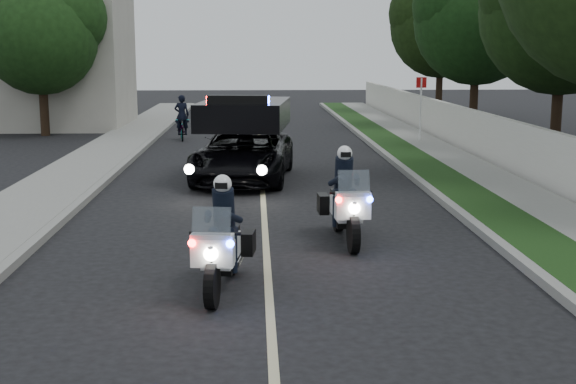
# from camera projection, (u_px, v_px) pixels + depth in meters

# --- Properties ---
(ground) EXTENTS (120.00, 120.00, 0.00)m
(ground) POSITION_uv_depth(u_px,v_px,m) (270.00, 307.00, 10.60)
(ground) COLOR black
(ground) RESTS_ON ground
(curb_right) EXTENTS (0.20, 60.00, 0.15)m
(curb_right) POSITION_uv_depth(u_px,v_px,m) (417.00, 180.00, 20.59)
(curb_right) COLOR gray
(curb_right) RESTS_ON ground
(grass_verge) EXTENTS (1.20, 60.00, 0.16)m
(grass_verge) POSITION_uv_depth(u_px,v_px,m) (443.00, 179.00, 20.62)
(grass_verge) COLOR #193814
(grass_verge) RESTS_ON ground
(sidewalk_right) EXTENTS (1.40, 60.00, 0.16)m
(sidewalk_right) POSITION_uv_depth(u_px,v_px,m) (492.00, 179.00, 20.67)
(sidewalk_right) COLOR gray
(sidewalk_right) RESTS_ON ground
(property_wall) EXTENTS (0.22, 60.00, 1.50)m
(property_wall) POSITION_uv_depth(u_px,v_px,m) (530.00, 154.00, 20.60)
(property_wall) COLOR beige
(property_wall) RESTS_ON ground
(curb_left) EXTENTS (0.20, 60.00, 0.15)m
(curb_left) POSITION_uv_depth(u_px,v_px,m) (104.00, 182.00, 20.24)
(curb_left) COLOR gray
(curb_left) RESTS_ON ground
(sidewalk_left) EXTENTS (2.00, 60.00, 0.16)m
(sidewalk_left) POSITION_uv_depth(u_px,v_px,m) (62.00, 182.00, 20.20)
(sidewalk_left) COLOR gray
(sidewalk_left) RESTS_ON ground
(building_far) EXTENTS (8.00, 6.00, 7.00)m
(building_far) POSITION_uv_depth(u_px,v_px,m) (36.00, 49.00, 35.11)
(building_far) COLOR #A8A396
(building_far) RESTS_ON ground
(lane_marking) EXTENTS (0.12, 50.00, 0.01)m
(lane_marking) POSITION_uv_depth(u_px,v_px,m) (262.00, 184.00, 20.43)
(lane_marking) COLOR #BFB78C
(lane_marking) RESTS_ON ground
(police_moto_left) EXTENTS (0.93, 2.05, 1.68)m
(police_moto_left) POSITION_uv_depth(u_px,v_px,m) (223.00, 290.00, 11.36)
(police_moto_left) COLOR silver
(police_moto_left) RESTS_ON ground
(police_moto_right) EXTENTS (0.82, 2.09, 1.75)m
(police_moto_right) POSITION_uv_depth(u_px,v_px,m) (345.00, 241.00, 14.26)
(police_moto_right) COLOR white
(police_moto_right) RESTS_ON ground
(police_suv) EXTENTS (2.95, 5.37, 2.49)m
(police_suv) POSITION_uv_depth(u_px,v_px,m) (244.00, 180.00, 20.97)
(police_suv) COLOR black
(police_suv) RESTS_ON ground
(bicycle) EXTENTS (0.76, 1.67, 0.85)m
(bicycle) POSITION_uv_depth(u_px,v_px,m) (182.00, 140.00, 30.47)
(bicycle) COLOR black
(bicycle) RESTS_ON ground
(cyclist) EXTENTS (0.58, 0.40, 1.56)m
(cyclist) POSITION_uv_depth(u_px,v_px,m) (182.00, 140.00, 30.47)
(cyclist) COLOR black
(cyclist) RESTS_ON ground
(sign_post) EXTENTS (0.43, 0.43, 2.56)m
(sign_post) POSITION_uv_depth(u_px,v_px,m) (420.00, 144.00, 29.24)
(sign_post) COLOR #BB2B0D
(sign_post) RESTS_ON ground
(tree_right_c) EXTENTS (6.80, 6.80, 9.09)m
(tree_right_c) POSITION_uv_depth(u_px,v_px,m) (554.00, 153.00, 26.55)
(tree_right_c) COLOR black
(tree_right_c) RESTS_ON ground
(tree_right_d) EXTENTS (5.84, 5.84, 9.05)m
(tree_right_d) POSITION_uv_depth(u_px,v_px,m) (472.00, 130.00, 34.24)
(tree_right_d) COLOR #153612
(tree_right_d) RESTS_ON ground
(tree_right_e) EXTENTS (7.02, 7.02, 9.19)m
(tree_right_e) POSITION_uv_depth(u_px,v_px,m) (438.00, 115.00, 42.64)
(tree_right_e) COLOR black
(tree_right_e) RESTS_ON ground
(tree_left_near) EXTENTS (5.63, 5.63, 7.70)m
(tree_left_near) POSITION_uv_depth(u_px,v_px,m) (46.00, 136.00, 32.09)
(tree_left_near) COLOR #193B13
(tree_left_near) RESTS_ON ground
(tree_left_far) EXTENTS (7.78, 7.78, 9.99)m
(tree_left_far) POSITION_uv_depth(u_px,v_px,m) (60.00, 123.00, 37.62)
(tree_left_far) COLOR #193310
(tree_left_far) RESTS_ON ground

